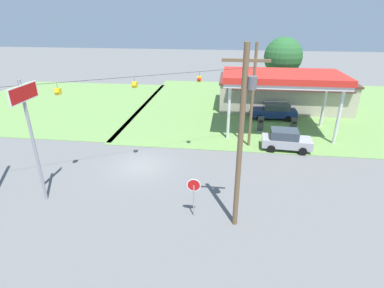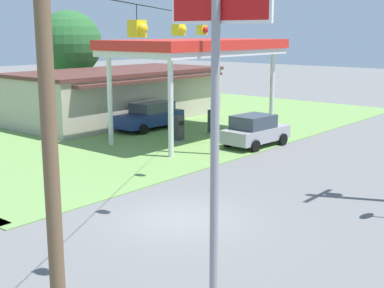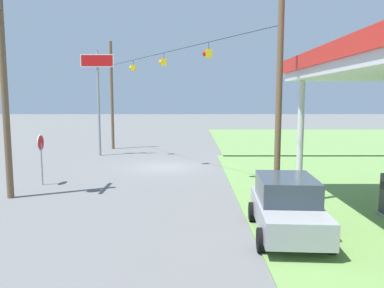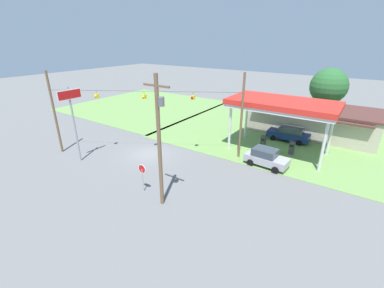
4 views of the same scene
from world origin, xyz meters
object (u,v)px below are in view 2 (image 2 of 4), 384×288
at_px(gas_station_store, 119,95).
at_px(gas_station_canopy, 197,48).
at_px(stop_sign_overhead, 217,79).
at_px(fuel_pump_far, 213,123).
at_px(car_at_pumps_rear, 150,116).
at_px(fuel_pump_near, 179,130).
at_px(tree_behind_station, 69,44).
at_px(car_at_pumps_front, 255,130).

bearing_deg(gas_station_store, gas_station_canopy, -101.15).
distance_m(gas_station_canopy, stop_sign_overhead, 21.39).
bearing_deg(fuel_pump_far, gas_station_store, 89.19).
bearing_deg(car_at_pumps_rear, gas_station_canopy, 86.33).
relative_size(fuel_pump_near, tree_behind_station, 0.19).
height_order(gas_station_canopy, stop_sign_overhead, stop_sign_overhead).
distance_m(gas_station_canopy, car_at_pumps_rear, 6.07).
xyz_separation_m(fuel_pump_far, car_at_pumps_front, (-1.42, -4.12, 0.19)).
distance_m(gas_station_store, fuel_pump_far, 8.89).
bearing_deg(fuel_pump_near, fuel_pump_far, 0.00).
xyz_separation_m(fuel_pump_near, stop_sign_overhead, (-14.62, -13.93, 4.71)).
height_order(fuel_pump_near, car_at_pumps_front, car_at_pumps_front).
xyz_separation_m(stop_sign_overhead, tree_behind_station, (18.50, 29.03, -0.04)).
xyz_separation_m(gas_station_store, fuel_pump_near, (-3.35, -8.82, -1.10)).
xyz_separation_m(fuel_pump_near, tree_behind_station, (3.88, 15.10, 4.68)).
xyz_separation_m(car_at_pumps_rear, stop_sign_overhead, (-16.44, -18.06, 4.51)).
height_order(gas_station_canopy, car_at_pumps_front, gas_station_canopy).
height_order(gas_station_store, tree_behind_station, tree_behind_station).
bearing_deg(car_at_pumps_rear, car_at_pumps_front, 89.06).
bearing_deg(gas_station_store, tree_behind_station, 85.20).
height_order(gas_station_store, car_at_pumps_rear, gas_station_store).
height_order(fuel_pump_far, stop_sign_overhead, stop_sign_overhead).
bearing_deg(fuel_pump_far, gas_station_canopy, 179.94).
bearing_deg(gas_station_store, car_at_pumps_front, -96.83).
distance_m(car_at_pumps_front, stop_sign_overhead, 19.65).
bearing_deg(fuel_pump_near, gas_station_canopy, 0.06).
bearing_deg(stop_sign_overhead, fuel_pump_far, 37.98).
height_order(stop_sign_overhead, tree_behind_station, tree_behind_station).
xyz_separation_m(fuel_pump_near, fuel_pump_far, (3.23, 0.00, 0.00)).
bearing_deg(fuel_pump_far, car_at_pumps_rear, 108.84).
bearing_deg(gas_station_store, stop_sign_overhead, -128.31).
distance_m(car_at_pumps_rear, tree_behind_station, 12.03).
xyz_separation_m(gas_station_canopy, gas_station_store, (1.74, 8.81, -3.54)).
distance_m(stop_sign_overhead, tree_behind_station, 34.42).
relative_size(gas_station_store, tree_behind_station, 1.95).
distance_m(gas_station_store, car_at_pumps_front, 13.06).
relative_size(car_at_pumps_front, car_at_pumps_rear, 0.86).
distance_m(fuel_pump_near, stop_sign_overhead, 20.73).
relative_size(fuel_pump_near, car_at_pumps_rear, 0.31).
bearing_deg(fuel_pump_near, stop_sign_overhead, -136.38).
height_order(gas_station_canopy, fuel_pump_near, gas_station_canopy).
relative_size(fuel_pump_near, stop_sign_overhead, 0.20).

